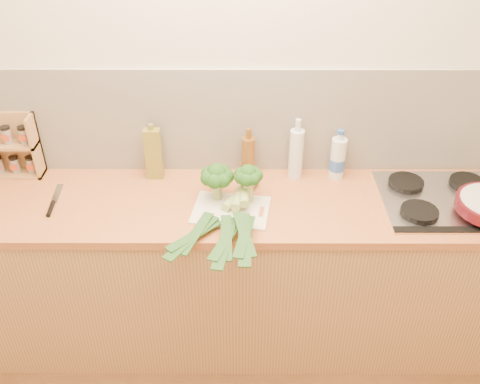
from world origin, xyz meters
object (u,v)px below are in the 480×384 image
at_px(chopping_board, 231,210).
at_px(chefs_knife, 52,205).
at_px(gas_hob, 444,199).
at_px(spice_rack, 12,149).

height_order(chopping_board, chefs_knife, chefs_knife).
distance_m(gas_hob, chefs_knife, 1.84).
xyz_separation_m(chopping_board, spice_rack, (-1.09, 0.33, 0.14)).
distance_m(chopping_board, chefs_knife, 0.84).
xyz_separation_m(chopping_board, chefs_knife, (-0.83, 0.04, 0.00)).
bearing_deg(gas_hob, chefs_knife, -178.73).
bearing_deg(chopping_board, chefs_knife, -174.11).
height_order(gas_hob, chopping_board, gas_hob).
height_order(gas_hob, spice_rack, spice_rack).
distance_m(chopping_board, spice_rack, 1.15).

